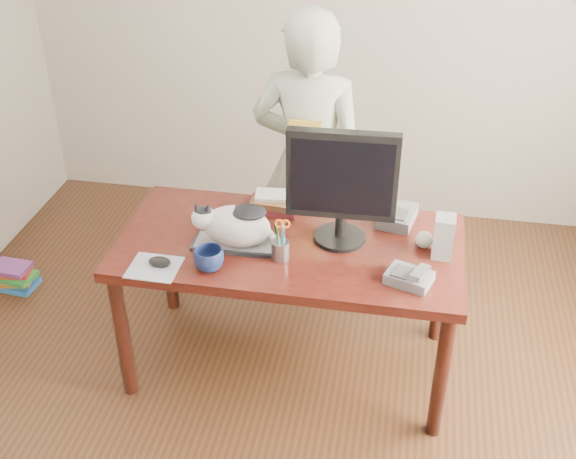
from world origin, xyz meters
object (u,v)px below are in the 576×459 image
at_px(desk, 293,258).
at_px(keyboard, 238,244).
at_px(pen_cup, 281,248).
at_px(person, 309,165).
at_px(speaker, 443,237).
at_px(baseball, 424,240).
at_px(calculator, 397,216).
at_px(cat, 234,224).
at_px(book_pile_b, 15,276).
at_px(phone, 410,277).
at_px(monitor, 342,182).
at_px(book_stack, 273,203).
at_px(mouse, 160,262).
at_px(coffee_mug, 209,259).

distance_m(desk, keyboard, 0.32).
relative_size(pen_cup, person, 0.12).
relative_size(desk, person, 0.95).
bearing_deg(person, pen_cup, 93.65).
relative_size(speaker, baseball, 2.51).
height_order(keyboard, calculator, calculator).
xyz_separation_m(cat, book_pile_b, (-1.48, 0.43, -0.80)).
xyz_separation_m(keyboard, person, (0.22, 0.69, 0.08)).
bearing_deg(phone, monitor, 161.03).
height_order(speaker, book_pile_b, speaker).
relative_size(monitor, baseball, 7.01).
distance_m(keyboard, calculator, 0.79).
xyz_separation_m(baseball, person, (-0.62, 0.54, 0.05)).
bearing_deg(book_stack, cat, -106.14).
relative_size(phone, book_stack, 0.91).
bearing_deg(baseball, calculator, 124.06).
relative_size(mouse, book_pile_b, 0.39).
relative_size(desk, baseball, 20.06).
bearing_deg(phone, coffee_mug, -157.02).
distance_m(desk, speaker, 0.74).
xyz_separation_m(pen_cup, baseball, (0.63, 0.21, -0.02)).
xyz_separation_m(cat, calculator, (0.72, 0.35, -0.09)).
distance_m(book_stack, person, 0.36).
bearing_deg(mouse, pen_cup, 17.21).
height_order(pen_cup, phone, pen_cup).
height_order(coffee_mug, phone, coffee_mug).
distance_m(baseball, book_stack, 0.77).
height_order(keyboard, speaker, speaker).
xyz_separation_m(pen_cup, mouse, (-0.51, -0.15, -0.03)).
bearing_deg(person, calculator, 149.17).
relative_size(person, book_pile_b, 6.52).
distance_m(monitor, baseball, 0.48).
bearing_deg(mouse, coffee_mug, 4.70).
height_order(book_stack, book_pile_b, book_stack).
distance_m(desk, phone, 0.66).
bearing_deg(keyboard, phone, -10.62).
distance_m(cat, monitor, 0.52).
distance_m(desk, coffee_mug, 0.51).
bearing_deg(speaker, keyboard, -170.93).
bearing_deg(keyboard, calculator, 25.46).
bearing_deg(pen_cup, mouse, -163.48).
height_order(desk, book_stack, book_stack).
distance_m(desk, cat, 0.40).
height_order(monitor, book_stack, monitor).
relative_size(mouse, speaker, 0.50).
distance_m(pen_cup, calculator, 0.64).
bearing_deg(keyboard, mouse, -145.83).
height_order(mouse, person, person).
height_order(cat, calculator, cat).
distance_m(coffee_mug, book_stack, 0.58).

